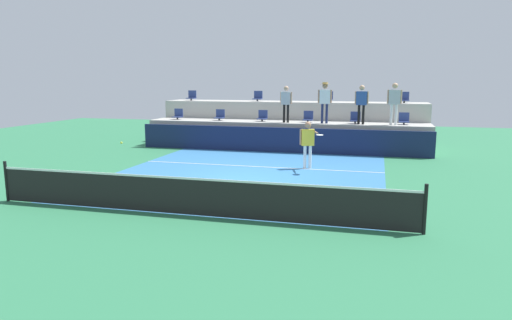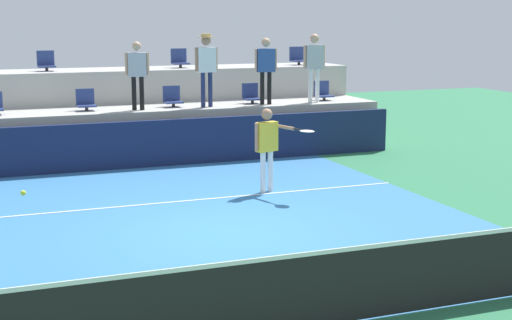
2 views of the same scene
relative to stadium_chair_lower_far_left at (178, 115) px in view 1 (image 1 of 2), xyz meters
name	(u,v)px [view 1 (image 1 of 2)]	position (x,y,z in m)	size (l,w,h in m)	color
ground_plane	(240,180)	(5.37, -7.23, -1.46)	(40.00, 40.00, 0.00)	#2D754C
court_inner_paint	(248,174)	(5.37, -6.23, -1.46)	(9.00, 10.00, 0.01)	teal
court_service_line	(259,167)	(5.37, -4.83, -1.46)	(9.00, 0.06, 0.00)	white
tennis_net	(190,195)	(5.37, -11.23, -0.97)	(10.48, 0.08, 1.07)	black
sponsor_backboard	(279,140)	(5.37, -1.23, -0.91)	(13.00, 0.16, 1.10)	#141E42
seating_tier_lower	(285,135)	(5.37, 0.07, -0.84)	(13.00, 1.80, 1.25)	#ADAAA3
seating_tier_upper	(292,122)	(5.37, 1.87, -0.41)	(13.00, 1.80, 2.10)	#ADAAA3
stadium_chair_lower_far_left	(178,115)	(0.00, 0.00, 0.00)	(0.44, 0.40, 0.52)	#2D2D33
stadium_chair_lower_left	(220,116)	(2.18, 0.00, 0.00)	(0.44, 0.40, 0.52)	#2D2D33
stadium_chair_lower_mid_left	(263,117)	(4.31, 0.00, 0.00)	(0.44, 0.40, 0.52)	#2D2D33
stadium_chair_lower_mid_right	(308,118)	(6.46, 0.00, 0.00)	(0.44, 0.40, 0.52)	#2D2D33
stadium_chair_lower_right	(355,119)	(8.58, 0.00, 0.00)	(0.44, 0.40, 0.52)	#2D2D33
stadium_chair_lower_far_right	(404,120)	(10.65, 0.00, 0.00)	(0.44, 0.40, 0.52)	#2D2D33
stadium_chair_upper_far_left	(192,96)	(0.00, 1.80, 0.85)	(0.44, 0.40, 0.52)	#2D2D33
stadium_chair_upper_left	(258,97)	(3.60, 1.80, 0.85)	(0.44, 0.40, 0.52)	#2D2D33
stadium_chair_upper_right	(328,98)	(7.16, 1.80, 0.85)	(0.44, 0.40, 0.52)	#2D2D33
stadium_chair_upper_far_right	(404,98)	(10.71, 1.80, 0.85)	(0.44, 0.40, 0.52)	#2D2D33
tennis_player	(308,140)	(7.17, -4.69, -0.43)	(0.98, 1.13, 1.70)	white
spectator_in_grey	(286,101)	(5.50, -0.38, 0.78)	(0.58, 0.26, 1.65)	black
spectator_with_hat	(325,98)	(7.24, -0.38, 0.92)	(0.61, 0.47, 1.82)	navy
spectator_in_white	(362,101)	(8.84, -0.38, 0.81)	(0.60, 0.25, 1.70)	black
spectator_leaning_on_rail	(394,99)	(10.20, -0.38, 0.88)	(0.62, 0.24, 1.79)	white
tennis_ball	(121,143)	(2.16, -8.83, -0.16)	(0.07, 0.07, 0.07)	#CCE033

